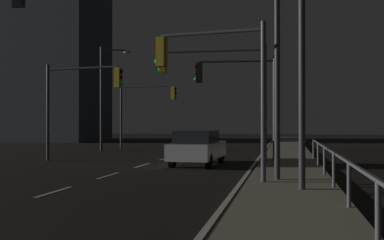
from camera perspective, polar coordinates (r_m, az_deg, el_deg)
ground_plane at (r=21.39m, az=-5.76°, el=-5.49°), size 112.00×112.00×0.00m
sidewalk_right at (r=20.44m, az=11.87°, el=-5.53°), size 2.63×77.00×0.14m
lane_markings_center at (r=24.74m, az=-3.36°, el=-4.77°), size 0.14×50.00×0.01m
lane_edge_line at (r=25.46m, az=8.24°, el=-4.64°), size 0.14×53.00×0.01m
car at (r=20.89m, az=0.70°, el=-3.36°), size 2.02×4.48×1.57m
traffic_light_far_left at (r=14.60m, az=2.49°, el=6.12°), size 3.64×0.70×4.87m
traffic_light_near_left at (r=34.04m, az=-5.68°, el=2.22°), size 4.50×0.86×4.81m
traffic_light_near_right at (r=21.90m, az=5.66°, el=4.12°), size 3.85×0.56×4.93m
traffic_light_mid_left at (r=23.38m, az=-13.51°, el=3.42°), size 4.25×0.76×4.85m
traffic_light_mid_right at (r=21.86m, az=3.06°, el=5.18°), size 5.19×0.34×5.42m
street_lamp_across_street at (r=13.21m, az=12.08°, el=12.57°), size 2.01×0.80×7.95m
street_lamp_mid_block at (r=15.26m, az=9.64°, el=11.56°), size 1.64×1.06×8.37m
street_lamp_corner at (r=32.15m, az=-10.50°, el=3.88°), size 1.91×1.16×7.07m
barrier_fence at (r=11.92m, az=17.81°, el=-5.36°), size 0.09×22.00×0.98m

